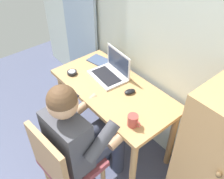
% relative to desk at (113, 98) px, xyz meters
% --- Properties ---
extents(wall_back, '(4.80, 0.05, 2.50)m').
position_rel_desk_xyz_m(wall_back, '(0.51, 0.37, 0.63)').
color(wall_back, silver).
rests_on(wall_back, ground_plane).
extents(curtain_panel, '(0.60, 0.03, 2.14)m').
position_rel_desk_xyz_m(curtain_panel, '(-0.94, 0.30, 0.45)').
color(curtain_panel, '#8EA3B7').
rests_on(curtain_panel, ground_plane).
extents(desk, '(1.18, 0.59, 0.74)m').
position_rel_desk_xyz_m(desk, '(0.00, 0.00, 0.00)').
color(desk, tan).
rests_on(desk, ground_plane).
extents(chair, '(0.45, 0.43, 0.88)m').
position_rel_desk_xyz_m(chair, '(0.23, -0.67, -0.12)').
color(chair, brown).
rests_on(chair, ground_plane).
extents(person_seated, '(0.56, 0.60, 1.20)m').
position_rel_desk_xyz_m(person_seated, '(0.22, -0.49, 0.06)').
color(person_seated, '#33384C').
rests_on(person_seated, ground_plane).
extents(laptop, '(0.36, 0.28, 0.24)m').
position_rel_desk_xyz_m(laptop, '(-0.15, 0.10, 0.17)').
color(laptop, silver).
rests_on(laptop, desk).
extents(computer_mouse, '(0.09, 0.11, 0.03)m').
position_rel_desk_xyz_m(computer_mouse, '(0.14, 0.06, 0.13)').
color(computer_mouse, black).
rests_on(computer_mouse, desk).
extents(desk_clock, '(0.09, 0.09, 0.03)m').
position_rel_desk_xyz_m(desk_clock, '(-0.41, -0.17, 0.13)').
color(desk_clock, black).
rests_on(desk_clock, desk).
extents(notebook_pad, '(0.24, 0.19, 0.01)m').
position_rel_desk_xyz_m(notebook_pad, '(-0.42, 0.16, 0.12)').
color(notebook_pad, '#3D4C6B').
rests_on(notebook_pad, desk).
extents(coffee_mug, '(0.12, 0.08, 0.09)m').
position_rel_desk_xyz_m(coffee_mug, '(0.42, -0.17, 0.16)').
color(coffee_mug, '#9E3D38').
rests_on(coffee_mug, desk).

